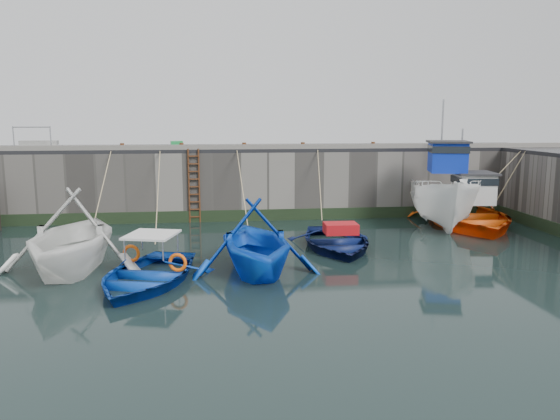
{
  "coord_description": "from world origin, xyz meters",
  "views": [
    {
      "loc": [
        -1.1,
        -13.73,
        4.51
      ],
      "look_at": [
        1.23,
        5.65,
        1.2
      ],
      "focal_mm": 35.0,
      "sensor_mm": 36.0,
      "label": 1
    }
  ],
  "objects": [
    {
      "name": "ladder",
      "position": [
        -2.0,
        9.91,
        1.59
      ],
      "size": [
        0.51,
        0.08,
        3.2
      ],
      "color": "#3F1E0F",
      "rests_on": "ground"
    },
    {
      "name": "bollard_d",
      "position": [
        2.8,
        10.25,
        3.3
      ],
      "size": [
        0.18,
        0.18,
        0.28
      ],
      "primitive_type": "cylinder",
      "color": "#3F1E0F",
      "rests_on": "road_back"
    },
    {
      "name": "boat_near_blue_rope",
      "position": [
        -3.04,
        6.83,
        0.0
      ],
      "size": [
        0.04,
        6.85,
        3.1
      ],
      "primitive_type": null,
      "color": "tan",
      "rests_on": "ground"
    },
    {
      "name": "road_back",
      "position": [
        0.0,
        12.5,
        3.08
      ],
      "size": [
        30.0,
        5.0,
        0.16
      ],
      "primitive_type": "cube",
      "color": "black",
      "rests_on": "quay_back"
    },
    {
      "name": "boat_near_white_rope",
      "position": [
        -5.36,
        7.57,
        0.0
      ],
      "size": [
        0.04,
        5.51,
        3.1
      ],
      "primitive_type": null,
      "color": "tan",
      "rests_on": "ground"
    },
    {
      "name": "boat_near_navy_rope",
      "position": [
        3.08,
        8.55,
        0.0
      ],
      "size": [
        0.04,
        3.89,
        3.1
      ],
      "primitive_type": null,
      "color": "tan",
      "rests_on": "ground"
    },
    {
      "name": "boat_near_blacktrim_rope",
      "position": [
        0.03,
        7.19,
        0.0
      ],
      "size": [
        0.04,
        6.19,
        3.1
      ],
      "primitive_type": null,
      "color": "tan",
      "rests_on": "ground"
    },
    {
      "name": "fish_crate",
      "position": [
        -2.8,
        11.73,
        3.31
      ],
      "size": [
        0.59,
        0.49,
        0.3
      ],
      "primitive_type": "cube",
      "rotation": [
        0.0,
        0.0,
        0.16
      ],
      "color": "#1A9140",
      "rests_on": "road_back"
    },
    {
      "name": "ground",
      "position": [
        0.0,
        0.0,
        0.0
      ],
      "size": [
        120.0,
        120.0,
        0.0
      ],
      "primitive_type": "plane",
      "color": "black",
      "rests_on": "ground"
    },
    {
      "name": "railing",
      "position": [
        -8.75,
        11.25,
        3.36
      ],
      "size": [
        1.6,
        1.05,
        1.0
      ],
      "color": "#A5A8AD",
      "rests_on": "road_back"
    },
    {
      "name": "algae_back",
      "position": [
        0.0,
        9.96,
        0.25
      ],
      "size": [
        30.0,
        0.08,
        0.5
      ],
      "primitive_type": "cube",
      "color": "black",
      "rests_on": "ground"
    },
    {
      "name": "boat_far_orange",
      "position": [
        9.49,
        7.88,
        0.44
      ],
      "size": [
        5.65,
        7.3,
        4.39
      ],
      "rotation": [
        0.0,
        0.0,
        -0.13
      ],
      "color": "#FF550D",
      "rests_on": "ground"
    },
    {
      "name": "quay_back",
      "position": [
        0.0,
        12.5,
        1.5
      ],
      "size": [
        30.0,
        5.0,
        3.0
      ],
      "primitive_type": "cube",
      "color": "slate",
      "rests_on": "ground"
    },
    {
      "name": "boat_far_white",
      "position": [
        8.54,
        8.23,
        1.11
      ],
      "size": [
        4.23,
        7.29,
        5.65
      ],
      "rotation": [
        0.0,
        0.0,
        -0.26
      ],
      "color": "white",
      "rests_on": "ground"
    },
    {
      "name": "boat_near_white",
      "position": [
        -5.36,
        2.64,
        0.0
      ],
      "size": [
        4.89,
        5.56,
        2.77
      ],
      "primitive_type": "imported",
      "rotation": [
        0.0,
        0.0,
        -0.07
      ],
      "color": "white",
      "rests_on": "ground"
    },
    {
      "name": "bollard_e",
      "position": [
        6.0,
        10.25,
        3.3
      ],
      "size": [
        0.18,
        0.18,
        0.28
      ],
      "primitive_type": "cylinder",
      "color": "#3F1E0F",
      "rests_on": "road_back"
    },
    {
      "name": "kerb_back",
      "position": [
        0.0,
        10.15,
        3.26
      ],
      "size": [
        30.0,
        0.3,
        0.2
      ],
      "primitive_type": "cube",
      "color": "slate",
      "rests_on": "road_back"
    },
    {
      "name": "boat_near_navy",
      "position": [
        3.08,
        4.6,
        0.0
      ],
      "size": [
        3.48,
        4.79,
        0.97
      ],
      "primitive_type": "imported",
      "rotation": [
        0.0,
        0.0,
        -0.03
      ],
      "color": "#0B1545",
      "rests_on": "ground"
    },
    {
      "name": "boat_near_blue",
      "position": [
        -3.04,
        1.17,
        0.0
      ],
      "size": [
        4.44,
        5.38,
        0.97
      ],
      "primitive_type": "imported",
      "rotation": [
        0.0,
        0.0,
        -0.27
      ],
      "color": "#0B3BA9",
      "rests_on": "ground"
    },
    {
      "name": "bollard_c",
      "position": [
        0.2,
        10.25,
        3.3
      ],
      "size": [
        0.18,
        0.18,
        0.28
      ],
      "primitive_type": "cylinder",
      "color": "#3F1E0F",
      "rests_on": "road_back"
    },
    {
      "name": "bollard_b",
      "position": [
        -2.5,
        10.25,
        3.3
      ],
      "size": [
        0.18,
        0.18,
        0.28
      ],
      "primitive_type": "cylinder",
      "color": "#3F1E0F",
      "rests_on": "road_back"
    },
    {
      "name": "bollard_a",
      "position": [
        -5.0,
        10.25,
        3.3
      ],
      "size": [
        0.18,
        0.18,
        0.28
      ],
      "primitive_type": "cylinder",
      "color": "#3F1E0F",
      "rests_on": "road_back"
    },
    {
      "name": "boat_near_blacktrim",
      "position": [
        0.03,
        1.89,
        0.0
      ],
      "size": [
        4.5,
        5.08,
        2.48
      ],
      "primitive_type": "imported",
      "rotation": [
        0.0,
        0.0,
        0.1
      ],
      "color": "blue",
      "rests_on": "ground"
    }
  ]
}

